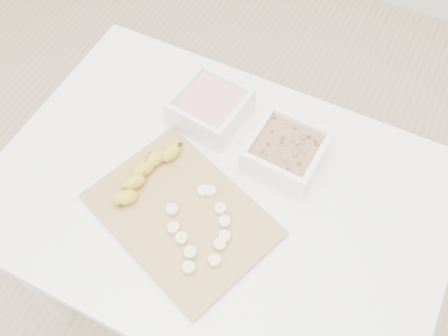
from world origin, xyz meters
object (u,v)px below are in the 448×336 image
at_px(bowl_granola, 286,152).
at_px(cutting_board, 182,215).
at_px(banana, 145,174).
at_px(table, 218,213).
at_px(bowl_yogurt, 210,107).

bearing_deg(bowl_granola, cutting_board, -121.65).
bearing_deg(bowl_granola, banana, -143.49).
bearing_deg(cutting_board, banana, 159.87).
relative_size(bowl_granola, banana, 0.86).
relative_size(bowl_granola, cutting_board, 0.44).
height_order(table, cutting_board, cutting_board).
relative_size(bowl_yogurt, banana, 0.91).
bearing_deg(banana, cutting_board, 2.66).
relative_size(cutting_board, banana, 1.95).
height_order(table, bowl_yogurt, bowl_yogurt).
height_order(bowl_granola, banana, bowl_granola).
distance_m(bowl_granola, banana, 0.32).
xyz_separation_m(cutting_board, banana, (-0.11, 0.04, 0.02)).
xyz_separation_m(bowl_granola, banana, (-0.25, -0.19, -0.01)).
height_order(bowl_yogurt, cutting_board, bowl_yogurt).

